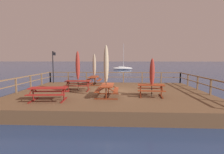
# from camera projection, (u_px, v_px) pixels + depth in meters

# --- Properties ---
(ground_plane) EXTENTS (600.00, 600.00, 0.00)m
(ground_plane) POSITION_uv_depth(u_px,v_px,m) (111.00, 100.00, 13.28)
(ground_plane) COLOR navy
(wooden_deck) EXTENTS (13.70, 10.45, 0.70)m
(wooden_deck) POSITION_uv_depth(u_px,v_px,m) (111.00, 96.00, 13.25)
(wooden_deck) COLOR brown
(wooden_deck) RESTS_ON ground
(railing_waterside_far) EXTENTS (13.50, 0.10, 1.09)m
(railing_waterside_far) POSITION_uv_depth(u_px,v_px,m) (114.00, 75.00, 18.19)
(railing_waterside_far) COLOR brown
(railing_waterside_far) RESTS_ON wooden_deck
(railing_side_left) EXTENTS (0.10, 10.25, 1.09)m
(railing_side_left) POSITION_uv_depth(u_px,v_px,m) (24.00, 81.00, 13.47)
(railing_side_left) COLOR brown
(railing_side_left) RESTS_ON wooden_deck
(railing_side_right) EXTENTS (0.10, 10.25, 1.09)m
(railing_side_right) POSITION_uv_depth(u_px,v_px,m) (204.00, 82.00, 12.81)
(railing_side_right) COLOR brown
(railing_side_right) RESTS_ON wooden_deck
(picnic_table_mid_centre) EXTENTS (1.93, 1.46, 0.78)m
(picnic_table_mid_centre) POSITION_uv_depth(u_px,v_px,m) (78.00, 83.00, 13.52)
(picnic_table_mid_centre) COLOR maroon
(picnic_table_mid_centre) RESTS_ON wooden_deck
(picnic_table_back_left) EXTENTS (1.78, 1.52, 0.78)m
(picnic_table_back_left) POSITION_uv_depth(u_px,v_px,m) (151.00, 88.00, 11.40)
(picnic_table_back_left) COLOR #993819
(picnic_table_back_left) RESTS_ON wooden_deck
(picnic_table_mid_right) EXTENTS (1.44, 2.04, 0.78)m
(picnic_table_mid_right) POSITION_uv_depth(u_px,v_px,m) (94.00, 79.00, 16.80)
(picnic_table_mid_right) COLOR #993819
(picnic_table_mid_right) RESTS_ON wooden_deck
(picnic_table_front_right) EXTENTS (1.43, 2.01, 0.78)m
(picnic_table_front_right) POSITION_uv_depth(u_px,v_px,m) (107.00, 88.00, 11.28)
(picnic_table_front_right) COLOR #993819
(picnic_table_front_right) RESTS_ON wooden_deck
(picnic_table_front_left) EXTENTS (2.22, 1.58, 0.78)m
(picnic_table_front_left) POSITION_uv_depth(u_px,v_px,m) (48.00, 91.00, 10.17)
(picnic_table_front_left) COLOR maroon
(picnic_table_front_left) RESTS_ON wooden_deck
(patio_umbrella_short_back) EXTENTS (0.32, 0.32, 3.00)m
(patio_umbrella_short_back) POSITION_uv_depth(u_px,v_px,m) (78.00, 66.00, 13.36)
(patio_umbrella_short_back) COLOR #4C3828
(patio_umbrella_short_back) RESTS_ON wooden_deck
(patio_umbrella_tall_front) EXTENTS (0.32, 0.32, 2.45)m
(patio_umbrella_tall_front) POSITION_uv_depth(u_px,v_px,m) (152.00, 72.00, 11.31)
(patio_umbrella_tall_front) COLOR #4C3828
(patio_umbrella_tall_front) RESTS_ON wooden_deck
(patio_umbrella_short_front) EXTENTS (0.32, 0.32, 2.89)m
(patio_umbrella_short_front) POSITION_uv_depth(u_px,v_px,m) (94.00, 65.00, 16.68)
(patio_umbrella_short_front) COLOR #4C3828
(patio_umbrella_short_front) RESTS_ON wooden_deck
(patio_umbrella_short_mid) EXTENTS (0.32, 0.32, 3.27)m
(patio_umbrella_short_mid) POSITION_uv_depth(u_px,v_px,m) (106.00, 64.00, 11.15)
(patio_umbrella_short_mid) COLOR #4C3828
(patio_umbrella_short_mid) RESTS_ON wooden_deck
(lamp_post_hooked) EXTENTS (0.48, 0.58, 3.20)m
(lamp_post_hooked) POSITION_uv_depth(u_px,v_px,m) (53.00, 62.00, 17.65)
(lamp_post_hooked) COLOR black
(lamp_post_hooked) RESTS_ON wooden_deck
(sailboat_distant) EXTENTS (6.10, 2.07, 7.72)m
(sailboat_distant) POSITION_uv_depth(u_px,v_px,m) (122.00, 68.00, 53.25)
(sailboat_distant) COLOR white
(sailboat_distant) RESTS_ON ground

